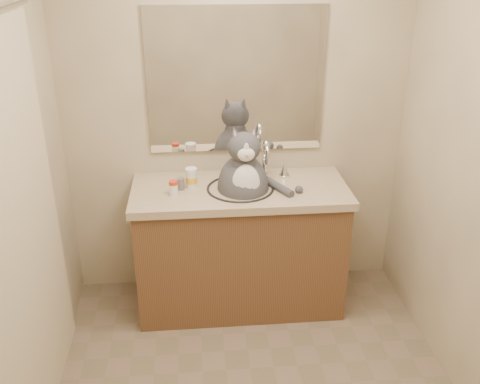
{
  "coord_description": "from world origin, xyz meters",
  "views": [
    {
      "loc": [
        -0.27,
        -2.03,
        2.21
      ],
      "look_at": [
        -0.03,
        0.65,
        0.96
      ],
      "focal_mm": 40.0,
      "sensor_mm": 36.0,
      "label": 1
    }
  ],
  "objects_px": {
    "pill_bottle_orange": "(191,178)",
    "pill_bottle_redcap": "(173,188)",
    "cat": "(244,183)",
    "grey_canister": "(181,184)"
  },
  "relations": [
    {
      "from": "grey_canister",
      "to": "cat",
      "type": "bearing_deg",
      "value": -5.02
    },
    {
      "from": "pill_bottle_orange",
      "to": "grey_canister",
      "type": "bearing_deg",
      "value": -156.41
    },
    {
      "from": "pill_bottle_redcap",
      "to": "cat",
      "type": "bearing_deg",
      "value": 6.3
    },
    {
      "from": "cat",
      "to": "pill_bottle_redcap",
      "type": "xyz_separation_m",
      "value": [
        -0.43,
        -0.05,
        0.0
      ]
    },
    {
      "from": "pill_bottle_orange",
      "to": "pill_bottle_redcap",
      "type": "bearing_deg",
      "value": -134.53
    },
    {
      "from": "pill_bottle_redcap",
      "to": "grey_canister",
      "type": "bearing_deg",
      "value": 62.73
    },
    {
      "from": "pill_bottle_redcap",
      "to": "pill_bottle_orange",
      "type": "xyz_separation_m",
      "value": [
        0.11,
        0.11,
        0.01
      ]
    },
    {
      "from": "pill_bottle_redcap",
      "to": "pill_bottle_orange",
      "type": "bearing_deg",
      "value": 45.47
    },
    {
      "from": "pill_bottle_redcap",
      "to": "grey_canister",
      "type": "height_order",
      "value": "pill_bottle_redcap"
    },
    {
      "from": "cat",
      "to": "pill_bottle_redcap",
      "type": "height_order",
      "value": "cat"
    }
  ]
}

